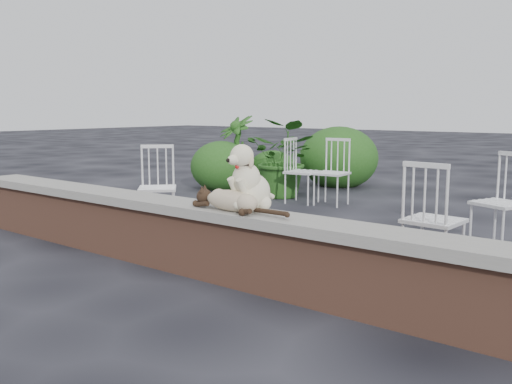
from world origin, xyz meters
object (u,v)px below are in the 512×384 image
Objects in this scene: potted_plant_b at (236,152)px; chair_c at (434,218)px; cat at (232,199)px; chair_b at (332,172)px; chair_e at (302,171)px; chair_d at (500,202)px; potted_plant_a at (285,158)px; dog at (252,176)px; chair_a at (157,187)px.

chair_c is at bearing -32.53° from potted_plant_b.
chair_b is (-1.25, 3.63, -0.20)m from cat.
cat is 1.15× the size of chair_e.
chair_d is 0.76× the size of potted_plant_b.
chair_c is at bearing -37.97° from potted_plant_a.
potted_plant_b is (-1.75, 0.60, 0.15)m from chair_e.
dog is at bearing 69.43° from cat.
chair_a is 0.76× the size of potted_plant_b.
chair_e is (0.39, 2.41, 0.00)m from chair_a.
chair_d is 3.75m from potted_plant_a.
dog is at bearing -160.37° from chair_e.
chair_a is at bearing 5.96° from chair_c.
chair_c is 0.78× the size of potted_plant_a.
chair_e is 0.59m from potted_plant_a.
chair_c is at bearing -137.23° from chair_e.
chair_e is at bearing -19.02° from potted_plant_b.
dog reaches higher than chair_a.
chair_c is at bearing 54.97° from cat.
chair_e is at bearing -177.32° from chair_d.
dog is 5.29m from potted_plant_b.
chair_a is (-2.14, 0.95, -0.37)m from dog.
chair_b is at bearing 118.42° from dog.
dog is at bearing -95.99° from chair_d.
cat is at bearing -73.16° from chair_a.
chair_e is at bearing -35.68° from chair_c.
chair_a is 2.70m from potted_plant_a.
cat is 4.36m from potted_plant_a.
chair_b is 1.00× the size of chair_d.
cat is 2.34m from chair_a.
cat is 1.15× the size of chair_b.
dog is 2.37m from chair_a.
chair_b is 2.84m from chair_d.
potted_plant_a is at bearing -34.25° from chair_c.
chair_d reaches higher than cat.
chair_a is 3.18m from chair_c.
chair_a is 3.63m from chair_d.
chair_c is 1.00× the size of chair_d.
potted_plant_b is at bearing 162.98° from chair_b.
cat is 1.15× the size of chair_c.
cat is 5.35m from potted_plant_b.
potted_plant_a reaches higher than chair_c.
chair_e is (-0.42, -0.12, 0.00)m from chair_b.
potted_plant_a is 0.97× the size of potted_plant_b.
dog is 0.55× the size of chair_a.
chair_a is at bearing -65.83° from potted_plant_b.
dog is 0.42× the size of potted_plant_b.
dog is 2.61m from chair_d.
cat is at bearing -60.21° from potted_plant_a.
chair_c is 4.17m from potted_plant_a.
potted_plant_b is at bearing -176.94° from chair_d.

